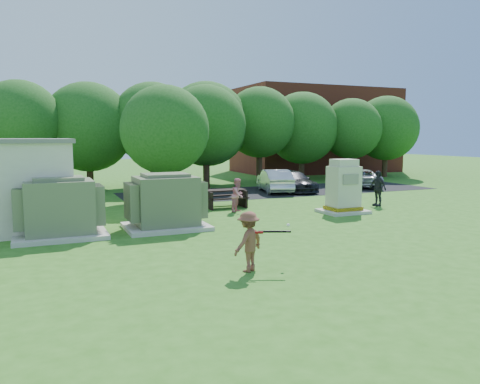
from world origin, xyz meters
name	(u,v)px	position (x,y,z in m)	size (l,w,h in m)	color
ground	(291,247)	(0.00, 0.00, 0.00)	(120.00, 120.00, 0.00)	#2D6619
brick_building	(316,131)	(18.00, 27.00, 4.00)	(15.00, 8.00, 8.00)	maroon
parking_strip	(282,191)	(7.00, 13.50, 0.01)	(20.00, 6.00, 0.01)	#232326
transformer_left	(60,209)	(-6.50, 4.50, 0.97)	(3.00, 2.40, 2.07)	beige
transformer_right	(166,203)	(-2.80, 4.50, 0.97)	(3.00, 2.40, 2.07)	beige
generator_cabinet	(343,190)	(5.45, 4.88, 1.06)	(1.99, 1.63, 2.42)	beige
picnic_table	(224,196)	(1.13, 8.57, 0.54)	(2.03, 1.52, 0.87)	black
batter	(248,242)	(-2.28, -1.82, 0.77)	(1.00, 0.57, 1.55)	brown
person_by_generator	(344,195)	(5.42, 4.76, 0.84)	(0.62, 0.40, 1.69)	black
person_at_picnic	(238,195)	(1.21, 7.04, 0.77)	(0.75, 0.58, 1.54)	#D26F84
person_walking_right	(378,188)	(8.27, 5.94, 0.88)	(1.03, 0.43, 1.76)	#242529
car_white	(167,184)	(-0.44, 13.37, 0.75)	(1.78, 4.42, 1.50)	white
car_silver_a	(274,181)	(6.27, 13.13, 0.71)	(1.50, 4.30, 1.42)	silver
car_dark	(294,181)	(7.54, 12.99, 0.63)	(1.77, 4.36, 1.26)	black
car_silver_b	(361,178)	(12.95, 13.31, 0.62)	(2.06, 4.47, 1.24)	#A6A6AB
batting_equipment	(274,231)	(-1.62, -1.93, 1.02)	(1.21, 0.64, 0.12)	black
tree_row	(179,126)	(1.75, 18.50, 4.15)	(41.30, 13.30, 7.30)	#47301E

